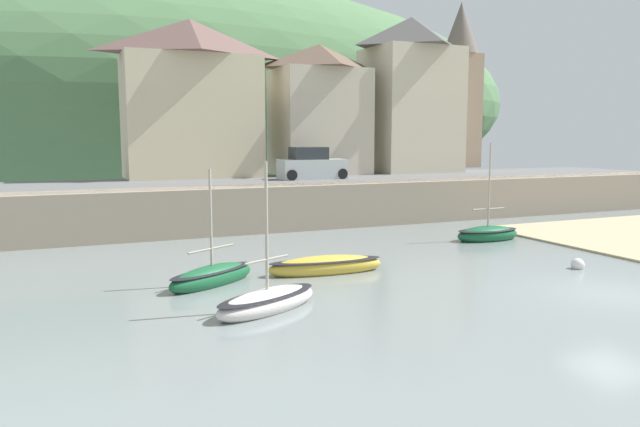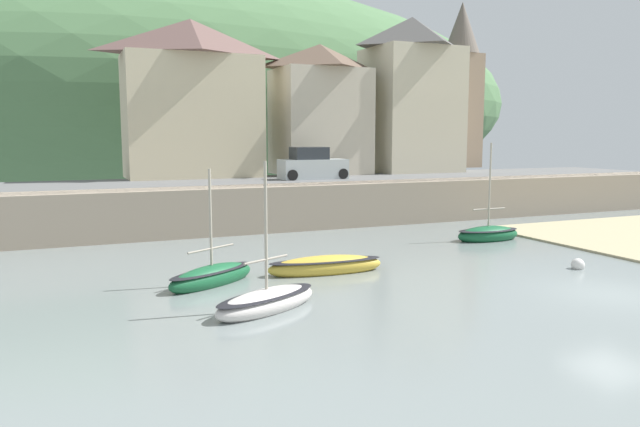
# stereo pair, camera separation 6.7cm
# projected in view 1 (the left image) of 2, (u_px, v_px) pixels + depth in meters

# --- Properties ---
(quay_seawall) EXTENTS (48.00, 9.40, 2.40)m
(quay_seawall) POSITION_uv_depth(u_px,v_px,m) (362.00, 200.00, 35.13)
(quay_seawall) COLOR gray
(quay_seawall) RESTS_ON ground
(hillside_backdrop) EXTENTS (80.00, 44.00, 25.36)m
(hillside_backdrop) POSITION_uv_depth(u_px,v_px,m) (184.00, 101.00, 67.38)
(hillside_backdrop) COLOR #51794C
(hillside_backdrop) RESTS_ON ground
(waterfront_building_left) EXTENTS (8.62, 4.63, 9.82)m
(waterfront_building_left) POSITION_uv_depth(u_px,v_px,m) (191.00, 98.00, 38.18)
(waterfront_building_left) COLOR beige
(waterfront_building_left) RESTS_ON ground
(waterfront_building_centre) EXTENTS (6.35, 5.07, 8.81)m
(waterfront_building_centre) POSITION_uv_depth(u_px,v_px,m) (319.00, 109.00, 41.69)
(waterfront_building_centre) COLOR beige
(waterfront_building_centre) RESTS_ON ground
(waterfront_building_right) EXTENTS (6.47, 5.73, 11.13)m
(waterfront_building_right) POSITION_uv_depth(u_px,v_px,m) (410.00, 94.00, 44.38)
(waterfront_building_right) COLOR beige
(waterfront_building_right) RESTS_ON ground
(church_with_spire) EXTENTS (3.00, 3.00, 13.58)m
(church_with_spire) POSITION_uv_depth(u_px,v_px,m) (459.00, 83.00, 50.70)
(church_with_spire) COLOR tan
(church_with_spire) RESTS_ON ground
(fishing_boat_green) EXTENTS (4.47, 1.45, 0.85)m
(fishing_boat_green) POSITION_uv_depth(u_px,v_px,m) (326.00, 266.00, 22.34)
(fishing_boat_green) COLOR gold
(fishing_boat_green) RESTS_ON ground
(sailboat_nearest_shore) EXTENTS (3.69, 2.78, 4.14)m
(sailboat_nearest_shore) POSITION_uv_depth(u_px,v_px,m) (212.00, 276.00, 20.59)
(sailboat_nearest_shore) COLOR #195B34
(sailboat_nearest_shore) RESTS_ON ground
(motorboat_with_cabin) EXTENTS (3.39, 1.41, 4.90)m
(motorboat_with_cabin) POSITION_uv_depth(u_px,v_px,m) (488.00, 234.00, 29.43)
(motorboat_with_cabin) COLOR #165831
(motorboat_with_cabin) RESTS_ON ground
(sailboat_white_hull) EXTENTS (3.87, 2.70, 4.50)m
(sailboat_white_hull) POSITION_uv_depth(u_px,v_px,m) (267.00, 301.00, 17.55)
(sailboat_white_hull) COLOR silver
(sailboat_white_hull) RESTS_ON ground
(parked_car_near_slipway) EXTENTS (4.12, 1.82, 1.95)m
(parked_car_near_slipway) POSITION_uv_depth(u_px,v_px,m) (311.00, 166.00, 37.10)
(parked_car_near_slipway) COLOR #B1BBBC
(parked_car_near_slipway) RESTS_ON ground
(mooring_buoy) EXTENTS (0.50, 0.50, 0.50)m
(mooring_buoy) POSITION_uv_depth(u_px,v_px,m) (578.00, 265.00, 23.09)
(mooring_buoy) COLOR silver
(mooring_buoy) RESTS_ON ground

